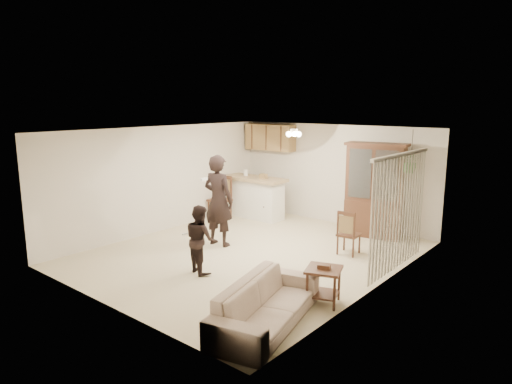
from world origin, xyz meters
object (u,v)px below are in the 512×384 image
Objects in this scene: child at (200,236)px; china_hutch at (375,191)px; chair_bar at (220,207)px; chair_hutch_right at (349,242)px; sofa at (267,300)px; chair_hutch_left at (266,210)px; adult at (218,204)px; side_table at (323,285)px.

china_hutch is (1.40, 4.12, 0.39)m from child.
china_hutch is at bearing 15.65° from chair_bar.
sofa is at bearing 93.97° from chair_hutch_right.
chair_hutch_left is at bearing 33.39° from chair_bar.
child reaches higher than sofa.
chair_bar is at bearing -52.71° from adult.
child is (-2.16, 0.80, 0.31)m from sofa.
china_hutch reaches higher than child.
china_hutch is 1.71m from chair_hutch_right.
side_table is at bearing 103.89° from chair_hutch_right.
chair_hutch_left is (1.02, 0.69, -0.06)m from chair_bar.
side_table is 0.58× the size of chair_bar.
child reaches higher than chair_bar.
adult is at bearing 161.69° from side_table.
adult is 1.58× the size of chair_bar.
adult reaches higher than chair_hutch_right.
china_hutch is at bearing 25.87° from chair_hutch_left.
chair_hutch_right is at bearing -4.30° from sofa.
china_hutch is 2.96m from chair_hutch_left.
child is at bearing 53.27° from chair_hutch_right.
chair_hutch_left is 3.18m from chair_hutch_right.
china_hutch is (2.27, 2.75, 0.16)m from adult.
child is at bearing -118.70° from china_hutch.
child is at bearing -173.34° from side_table.
side_table is 5.13m from chair_hutch_left.
chair_hutch_left is (-0.54, 2.32, -0.64)m from adult.
chair_hutch_left is (-2.81, -0.43, -0.81)m from china_hutch.
sofa is 1.12m from side_table.
adult is 3.51m from side_table.
adult is at bearing 21.46° from chair_hutch_right.
side_table is at bearing -24.56° from chair_hutch_left.
china_hutch is at bearing -91.62° from child.
adult is 2.33m from chair_bar.
child is 1.47× the size of chair_hutch_left.
chair_hutch_left is (-3.83, 3.41, -0.04)m from side_table.
adult reaches higher than chair_hutch_left.
chair_bar reaches higher than sofa.
child is 0.63× the size of china_hutch.
chair_hutch_right is at bearing -93.03° from china_hutch.
child is 1.19× the size of chair_bar.
chair_bar is (-3.83, -1.12, -0.74)m from china_hutch.
chair_bar is (-4.84, 2.72, 0.03)m from side_table.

